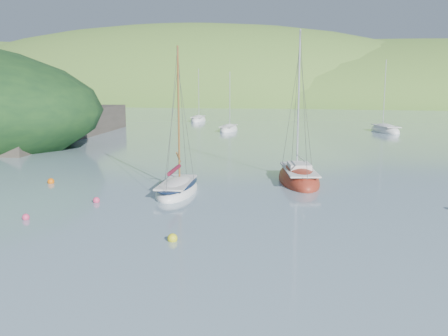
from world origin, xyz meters
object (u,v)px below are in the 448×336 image
(daysailer_white, at_px, (177,189))
(distant_sloop_c, at_px, (198,120))
(sloop_red, at_px, (299,179))
(distant_sloop_b, at_px, (385,131))
(distant_sloop_a, at_px, (229,130))

(daysailer_white, xyz_separation_m, distant_sloop_c, (-17.99, 57.70, -0.05))
(sloop_red, bearing_deg, distant_sloop_b, 64.09)
(sloop_red, bearing_deg, distant_sloop_c, 100.02)
(distant_sloop_a, relative_size, distant_sloop_b, 0.84)
(sloop_red, distance_m, distant_sloop_c, 57.82)
(distant_sloop_c, bearing_deg, daysailer_white, -82.08)
(daysailer_white, relative_size, distant_sloop_a, 1.06)
(distant_sloop_b, bearing_deg, distant_sloop_c, 138.53)
(sloop_red, bearing_deg, daysailer_white, -157.16)
(daysailer_white, height_order, distant_sloop_a, daysailer_white)
(distant_sloop_a, bearing_deg, distant_sloop_b, 8.09)
(daysailer_white, bearing_deg, distant_sloop_a, 91.71)
(sloop_red, height_order, distant_sloop_a, sloop_red)
(distant_sloop_b, bearing_deg, daysailer_white, -127.86)
(distant_sloop_b, distance_m, distant_sloop_c, 34.54)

